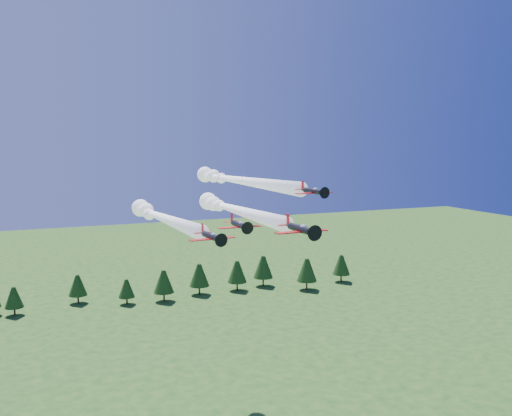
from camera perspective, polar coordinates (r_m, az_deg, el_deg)
name	(u,v)px	position (r m, az deg, el deg)	size (l,w,h in m)	color
plane_lead	(233,209)	(107.39, -2.27, -0.10)	(8.19, 47.99, 3.70)	black
plane_left	(160,217)	(110.38, -9.57, -0.86)	(8.67, 45.03, 3.70)	black
plane_right	(237,180)	(119.43, -1.96, 2.83)	(8.65, 53.13, 3.70)	black
plane_slot	(239,225)	(98.81, -1.70, -1.69)	(7.71, 8.42, 2.73)	black
treeline	(146,282)	(204.92, -10.94, -7.24)	(172.61, 21.41, 11.89)	#382314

